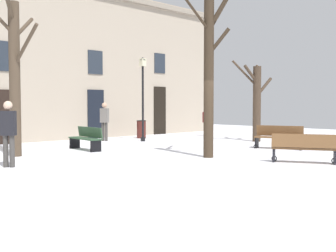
# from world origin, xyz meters

# --- Properties ---
(ground_plane) EXTENTS (37.77, 37.77, 0.00)m
(ground_plane) POSITION_xyz_m (0.00, 0.00, 0.00)
(ground_plane) COLOR white
(building_facade) EXTENTS (23.61, 0.60, 7.71)m
(building_facade) POSITION_xyz_m (-0.00, 10.21, 3.91)
(building_facade) COLOR tan
(building_facade) RESTS_ON ground
(tree_near_facade) EXTENTS (1.81, 1.13, 3.83)m
(tree_near_facade) POSITION_xyz_m (6.91, 3.25, 1.93)
(tree_near_facade) COLOR #423326
(tree_near_facade) RESTS_ON ground
(tree_center) EXTENTS (2.43, 0.88, 5.42)m
(tree_center) POSITION_xyz_m (0.75, 0.85, 2.76)
(tree_center) COLOR #382B1E
(tree_center) RESTS_ON ground
(tree_right_of_center) EXTENTS (2.38, 2.62, 5.39)m
(tree_right_of_center) POSITION_xyz_m (-3.70, 5.50, 2.82)
(tree_right_of_center) COLOR #4C3D2D
(tree_right_of_center) RESTS_ON ground
(streetlamp) EXTENTS (0.30, 0.30, 3.96)m
(streetlamp) POSITION_xyz_m (3.07, 6.98, 2.42)
(streetlamp) COLOR black
(streetlamp) RESTS_ON ground
(litter_bin) EXTENTS (0.49, 0.49, 0.92)m
(litter_bin) POSITION_xyz_m (4.18, 8.43, 0.47)
(litter_bin) COLOR #4C1E19
(litter_bin) RESTS_ON ground
(bench_near_lamp) EXTENTS (0.62, 1.83, 0.88)m
(bench_near_lamp) POSITION_xyz_m (-0.94, 5.56, 0.45)
(bench_near_lamp) COLOR #2D4C33
(bench_near_lamp) RESTS_ON ground
(bench_facing_shops) EXTENTS (1.29, 1.84, 0.87)m
(bench_facing_shops) POSITION_xyz_m (1.76, -1.95, 0.45)
(bench_facing_shops) COLOR brown
(bench_facing_shops) RESTS_ON ground
(bench_back_to_back_left) EXTENTS (1.11, 1.89, 0.91)m
(bench_back_to_back_left) POSITION_xyz_m (4.77, 0.72, 0.47)
(bench_back_to_back_left) COLOR brown
(bench_back_to_back_left) RESTS_ON ground
(person_near_bench) EXTENTS (0.43, 0.32, 1.57)m
(person_near_bench) POSITION_xyz_m (7.86, 7.25, 0.86)
(person_near_bench) COLOR black
(person_near_bench) RESTS_ON ground
(person_by_shop_door) EXTENTS (0.36, 0.44, 1.83)m
(person_by_shop_door) POSITION_xyz_m (1.84, 8.36, 1.03)
(person_by_shop_door) COLOR #403D3A
(person_by_shop_door) RESTS_ON ground
(person_strolling) EXTENTS (0.42, 0.43, 1.82)m
(person_strolling) POSITION_xyz_m (-4.86, 3.23, 1.03)
(person_strolling) COLOR #403D3A
(person_strolling) RESTS_ON ground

